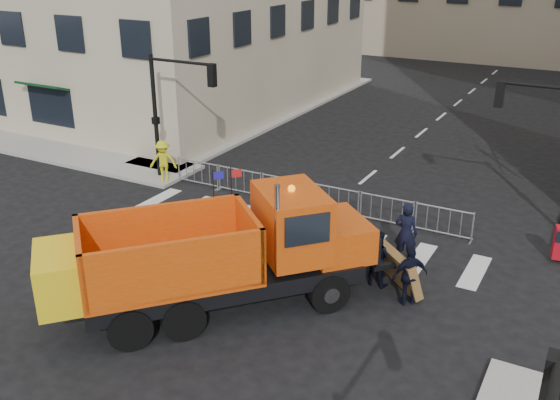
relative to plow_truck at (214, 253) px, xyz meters
The scene contains 9 objects.
ground 1.78m from the plow_truck, 137.95° to the left, with size 120.00×120.00×0.00m, color black.
sidewalk_back 8.85m from the plow_truck, 91.32° to the left, with size 64.00×5.00×0.15m, color gray.
traffic_light_left 11.28m from the plow_truck, 136.87° to the left, with size 0.18×0.18×5.40m, color black.
crowd_barriers 7.93m from the plow_truck, 96.97° to the left, with size 12.60×0.60×1.10m, color #9EA0A5, non-canonical shape.
plow_truck is the anchor object (origin of this frame).
cop_a 6.49m from the plow_truck, 54.77° to the left, with size 0.75×0.49×2.05m, color black.
cop_b 4.96m from the plow_truck, 45.82° to the left, with size 0.85×0.66×1.75m, color black.
cop_c 5.51m from the plow_truck, 31.85° to the left, with size 1.06×0.44×1.81m, color black.
worker 10.47m from the plow_truck, 136.39° to the left, with size 1.14×0.66×1.77m, color gold.
Camera 1 is at (9.02, -12.56, 9.50)m, focal length 40.00 mm.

